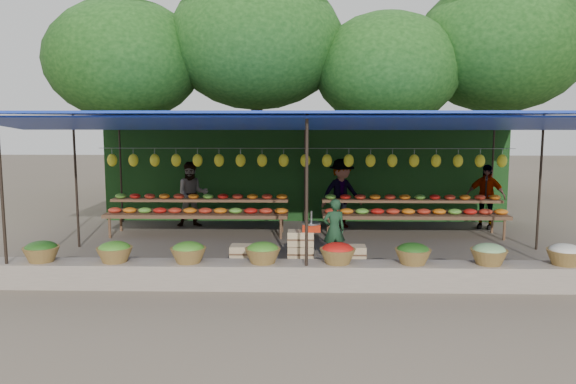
{
  "coord_description": "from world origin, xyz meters",
  "views": [
    {
      "loc": [
        -0.07,
        -11.53,
        2.71
      ],
      "look_at": [
        -0.37,
        0.2,
        1.16
      ],
      "focal_mm": 35.0,
      "sensor_mm": 36.0,
      "label": 1
    }
  ],
  "objects_px": {
    "crate_counter": "(299,257)",
    "blue_crate_front": "(30,271)",
    "weighing_scale": "(311,226)",
    "vendor_seated": "(334,230)",
    "blue_crate_back": "(112,264)"
  },
  "relations": [
    {
      "from": "blue_crate_back",
      "to": "weighing_scale",
      "type": "bearing_deg",
      "value": -14.69
    },
    {
      "from": "crate_counter",
      "to": "blue_crate_front",
      "type": "distance_m",
      "value": 4.54
    },
    {
      "from": "crate_counter",
      "to": "vendor_seated",
      "type": "distance_m",
      "value": 1.21
    },
    {
      "from": "vendor_seated",
      "to": "blue_crate_front",
      "type": "distance_m",
      "value": 5.4
    },
    {
      "from": "weighing_scale",
      "to": "crate_counter",
      "type": "bearing_deg",
      "value": -180.0
    },
    {
      "from": "weighing_scale",
      "to": "vendor_seated",
      "type": "xyz_separation_m",
      "value": [
        0.45,
        0.97,
        -0.25
      ]
    },
    {
      "from": "weighing_scale",
      "to": "vendor_seated",
      "type": "height_order",
      "value": "vendor_seated"
    },
    {
      "from": "blue_crate_front",
      "to": "weighing_scale",
      "type": "bearing_deg",
      "value": -1.22
    },
    {
      "from": "weighing_scale",
      "to": "blue_crate_front",
      "type": "relative_size",
      "value": 0.67
    },
    {
      "from": "vendor_seated",
      "to": "blue_crate_front",
      "type": "bearing_deg",
      "value": 3.94
    },
    {
      "from": "vendor_seated",
      "to": "blue_crate_back",
      "type": "bearing_deg",
      "value": 0.79
    },
    {
      "from": "weighing_scale",
      "to": "blue_crate_back",
      "type": "bearing_deg",
      "value": 178.82
    },
    {
      "from": "crate_counter",
      "to": "blue_crate_front",
      "type": "xyz_separation_m",
      "value": [
        -4.51,
        -0.5,
        -0.15
      ]
    },
    {
      "from": "crate_counter",
      "to": "blue_crate_back",
      "type": "relative_size",
      "value": 5.28
    },
    {
      "from": "blue_crate_back",
      "to": "vendor_seated",
      "type": "bearing_deg",
      "value": -0.75
    }
  ]
}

